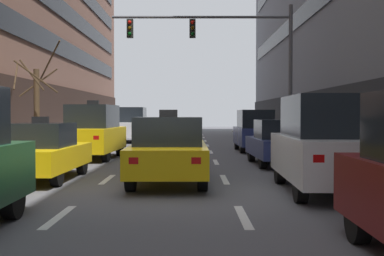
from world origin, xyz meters
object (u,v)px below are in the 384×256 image
car_driving_0 (133,125)px  car_parked_3 (256,131)px  taxi_driving_1 (94,132)px  taxi_driving_3 (44,152)px  street_tree_0 (38,104)px  car_parked_2 (280,143)px  taxi_driving_2 (170,151)px  car_parked_1 (327,144)px  traffic_signal_0 (231,48)px  pedestrian_0 (307,130)px

car_driving_0 → car_parked_3: size_ratio=1.12×
taxi_driving_1 → taxi_driving_3: bearing=-90.8°
street_tree_0 → taxi_driving_3: bearing=-71.6°
car_driving_0 → street_tree_0: street_tree_0 is taller
car_parked_2 → taxi_driving_1: bearing=160.3°
taxi_driving_2 → car_parked_3: (3.66, 11.33, 0.15)m
car_driving_0 → car_parked_1: car_driving_0 is taller
taxi_driving_2 → car_parked_1: 3.97m
car_parked_2 → traffic_signal_0: bearing=104.0°
car_parked_2 → pedestrian_0: pedestrian_0 is taller
car_driving_0 → car_parked_1: size_ratio=1.00×
taxi_driving_2 → car_parked_3: bearing=72.1°
car_driving_0 → taxi_driving_2: (3.29, -19.33, -0.27)m
taxi_driving_2 → taxi_driving_1: bearing=115.2°
car_driving_0 → traffic_signal_0: size_ratio=0.56×
taxi_driving_1 → car_parked_1: taxi_driving_1 is taller
taxi_driving_3 → taxi_driving_2: bearing=-10.2°
taxi_driving_1 → car_parked_3: 8.17m
car_parked_1 → street_tree_0: 13.65m
taxi_driving_2 → car_parked_2: (3.67, 4.65, -0.06)m
taxi_driving_3 → car_driving_0: bearing=89.5°
street_tree_0 → car_driving_0: bearing=76.6°
car_driving_0 → traffic_signal_0: bearing=-59.0°
car_driving_0 → car_parked_2: 16.25m
car_driving_0 → pedestrian_0: size_ratio=2.72×
car_parked_1 → car_parked_3: 12.84m
car_parked_3 → pedestrian_0: size_ratio=2.44×
car_driving_0 → car_parked_3: bearing=-49.0°
car_parked_1 → taxi_driving_2: bearing=157.6°
taxi_driving_2 → pedestrian_0: size_ratio=2.69×
taxi_driving_2 → car_parked_2: taxi_driving_2 is taller
car_parked_1 → pedestrian_0: bearing=79.9°
car_driving_0 → car_parked_2: bearing=-64.7°
taxi_driving_3 → pedestrian_0: 11.27m
taxi_driving_1 → pedestrian_0: (8.68, 0.52, 0.05)m
traffic_signal_0 → pedestrian_0: size_ratio=4.83×
traffic_signal_0 → taxi_driving_1: bearing=-153.8°
taxi_driving_1 → car_parked_1: size_ratio=0.98×
car_parked_1 → car_parked_3: (-0.00, 12.84, -0.11)m
taxi_driving_1 → traffic_signal_0: traffic_signal_0 is taller
taxi_driving_3 → pedestrian_0: (8.76, 7.08, 0.36)m
car_driving_0 → pedestrian_0: (8.59, -11.63, 0.02)m
car_driving_0 → taxi_driving_2: 19.61m
car_driving_0 → car_parked_3: 10.60m
car_parked_1 → car_parked_2: 6.17m
taxi_driving_2 → traffic_signal_0: traffic_signal_0 is taller
car_driving_0 → taxi_driving_3: (-0.17, -18.71, -0.35)m
taxi_driving_3 → car_parked_3: 12.86m
taxi_driving_3 → car_parked_2: taxi_driving_3 is taller
pedestrian_0 → car_parked_1: bearing=-100.1°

